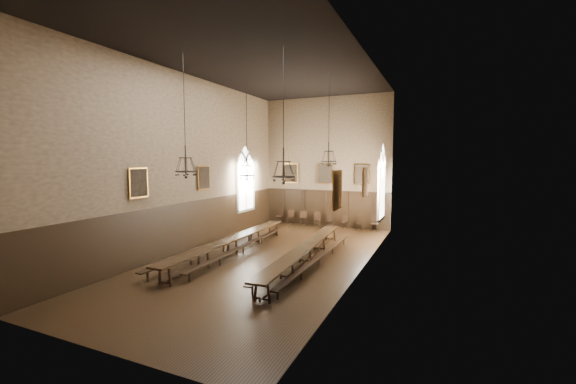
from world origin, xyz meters
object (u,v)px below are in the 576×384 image
Objects in this scene: chandelier_front_left at (186,164)px; chandelier_front_right at (284,169)px; bench_right_outer at (319,260)px; chair_5 at (345,225)px; chair_1 at (291,220)px; table_right at (306,254)px; chair_0 at (279,219)px; chandelier_back_right at (329,155)px; chair_2 at (304,221)px; chandelier_back_left at (247,169)px; bench_left_inner at (243,248)px; chair_6 at (359,226)px; table_left at (232,246)px; chair_7 at (374,226)px; bench_left_outer at (224,246)px; chair_4 at (329,223)px; chair_3 at (317,222)px; bench_right_inner at (298,254)px.

chandelier_front_right is (4.05, 0.90, -0.18)m from chandelier_front_left.
bench_right_outer is 8.70m from chair_5.
table_right is at bearing -73.59° from chair_1.
chair_0 is 0.20× the size of chandelier_front_right.
bench_right_outer is 5.42m from chandelier_back_right.
chair_2 is 0.19× the size of chandelier_back_left.
bench_left_inner is 10.70× the size of chair_5.
chair_6 is (3.99, -0.03, -0.01)m from chair_2.
chandelier_back_right is (-0.37, -5.88, 4.62)m from chair_6.
chair_6 reaches higher than table_left.
chair_5 is (4.07, -0.12, -0.04)m from chair_1.
chair_7 is (6.93, -0.07, -0.02)m from chair_0.
chair_5 is at bearing -12.67° from chair_1.
chair_4 is at bearing 70.44° from bench_left_outer.
bench_right_outer is 9.56m from chair_2.
chair_1 reaches higher than bench_left_outer.
bench_left_inner reaches higher than bench_right_outer.
table_right is at bearing -78.58° from chair_4.
chair_2 is at bearing 171.11° from chair_3.
chandelier_front_left is (-4.24, -2.91, 4.11)m from table_right.
chair_5 reaches higher than bench_left_inner.
chair_0 is 7.60m from chandelier_back_left.
chair_4 is 0.92× the size of chair_6.
table_right is at bearing -2.24° from bench_left_outer.
chair_4 is at bearing -19.51° from chair_3.
chair_1 is 12.22m from chandelier_front_right.
bench_right_outer is 9.37× the size of chair_6.
chair_6 is at bearing 52.34° from chandelier_back_left.
bench_right_inner is 5.24m from chandelier_back_right.
bench_right_inner is 8.77m from chair_2.
chair_4 is (-2.21, 8.66, 0.01)m from bench_right_outer.
bench_right_inner is 9.68× the size of chair_0.
chair_1 is at bearing 179.41° from chair_4.
chair_3 reaches higher than bench_left_inner.
chair_3 is 3.98m from chair_7.
bench_right_inner is 1.10× the size of bench_right_outer.
chair_1 is 8.92m from chandelier_back_right.
table_left is 1.01× the size of table_right.
bench_right_outer is 1.77× the size of chandelier_front_right.
bench_left_inner is 8.43m from chair_3.
chair_3 is at bearing -13.10° from chair_2.
bench_left_outer is (-4.54, 0.18, -0.10)m from table_right.
chandelier_front_left is at bearing -112.91° from chair_2.
chandelier_back_right is (5.60, -6.01, 4.61)m from chair_0.
bench_left_inner is at bearing 76.30° from chandelier_front_left.
table_right is 10.12× the size of chair_0.
chair_1 is at bearing 91.64° from chandelier_back_left.
chair_6 reaches higher than bench_right_inner.
bench_right_outer is at bearing -53.61° from chair_0.
chandelier_back_right reaches higher than chair_7.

